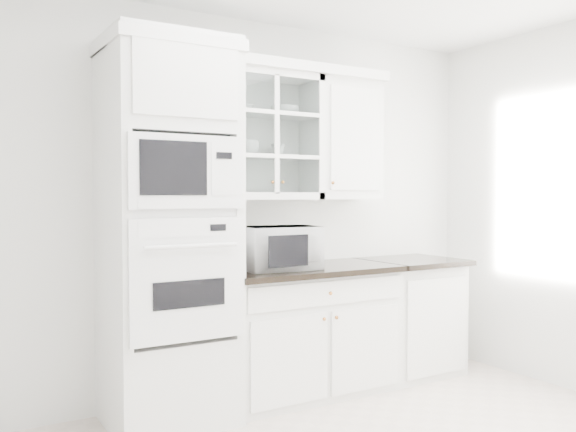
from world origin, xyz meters
TOP-DOWN VIEW (x-y plane):
  - room_shell at (0.00, 0.43)m, footprint 4.00×3.50m
  - oven_column at (-0.75, 1.42)m, footprint 0.76×0.68m
  - base_cabinet_run at (0.28, 1.45)m, footprint 1.32×0.67m
  - extra_base_cabinet at (1.28, 1.45)m, footprint 0.72×0.67m
  - upper_cabinet_glass at (0.03, 1.58)m, footprint 0.80×0.33m
  - upper_cabinet_solid at (0.71, 1.58)m, footprint 0.55×0.33m
  - crown_molding at (-0.07, 1.56)m, footprint 2.14×0.38m
  - countertop_microwave at (0.04, 1.40)m, footprint 0.56×0.48m
  - bowl_a at (-0.16, 1.60)m, footprint 0.24×0.24m
  - bowl_b at (0.20, 1.60)m, footprint 0.26×0.26m
  - cup_a at (-0.10, 1.57)m, footprint 0.15×0.15m
  - cup_b at (0.14, 1.60)m, footprint 0.11×0.11m

SIDE VIEW (x-z plane):
  - base_cabinet_run at x=0.28m, z-range 0.00..0.92m
  - extra_base_cabinet at x=1.28m, z-range 0.00..0.92m
  - countertop_microwave at x=0.04m, z-range 0.92..1.22m
  - oven_column at x=-0.75m, z-range 0.00..2.40m
  - cup_b at x=0.14m, z-range 1.71..1.80m
  - cup_a at x=-0.10m, z-range 1.71..1.81m
  - room_shell at x=0.00m, z-range 0.43..3.13m
  - upper_cabinet_glass at x=0.03m, z-range 1.40..2.30m
  - upper_cabinet_solid at x=0.71m, z-range 1.40..2.30m
  - bowl_a at x=-0.16m, z-range 2.01..2.06m
  - bowl_b at x=0.20m, z-range 2.01..2.07m
  - crown_molding at x=-0.07m, z-range 2.30..2.37m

